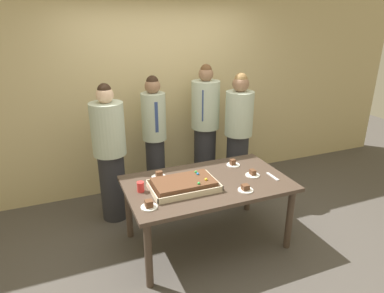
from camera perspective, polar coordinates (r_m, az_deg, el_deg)
The scene contains 15 objects.
ground_plane at distance 3.87m, azimuth 2.46°, elevation -15.61°, with size 12.00×12.00×0.00m, color #4C4742.
interior_back_panel at distance 4.68m, azimuth -5.53°, elevation 10.95°, with size 8.00×0.12×3.00m, color #CCB784.
party_table at distance 3.52m, azimuth 2.62°, elevation -7.15°, with size 1.67×0.98×0.73m.
sheet_cake at distance 3.33m, azimuth -1.39°, elevation -6.43°, with size 0.66×0.42×0.12m.
plated_slice_near_left at distance 3.87m, azimuth 6.92°, elevation -2.88°, with size 0.15×0.15×0.07m.
plated_slice_near_right at distance 3.58m, azimuth -5.59°, elevation -4.88°, with size 0.15×0.15×0.07m.
plated_slice_far_left at distance 3.05m, azimuth -7.26°, elevation -9.78°, with size 0.15×0.15×0.07m.
plated_slice_far_right at distance 3.66m, azimuth 10.17°, elevation -4.55°, with size 0.15×0.15×0.06m.
plated_slice_center_front at distance 3.34m, azimuth 8.99°, elevation -7.03°, with size 0.15×0.15×0.06m.
drink_cup_nearest at distance 3.31m, azimuth -8.66°, elevation -6.74°, with size 0.07×0.07×0.10m, color red.
cake_server_utensil at distance 3.68m, azimuth 13.43°, elevation -4.93°, with size 0.03×0.20×0.01m, color silver.
person_serving_front at distance 4.59m, azimuth 2.24°, elevation 3.11°, with size 0.37×0.37×1.75m.
person_green_shirt_behind at distance 4.36m, azimuth -6.33°, elevation 1.58°, with size 0.31×0.31×1.65m.
person_striped_tie_right at distance 4.00m, azimuth -13.64°, elevation -1.10°, with size 0.38×0.38×1.65m.
person_left_edge_reaching at distance 4.49m, azimuth 7.78°, elevation 1.99°, with size 0.36×0.36×1.67m.
Camera 1 is at (-1.32, -2.82, 2.29)m, focal length 31.64 mm.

